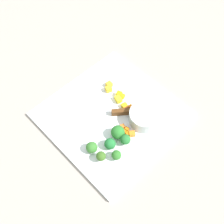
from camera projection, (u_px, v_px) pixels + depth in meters
ground_plane at (112, 115)px, 0.89m from camera, size 4.00×4.00×0.00m
cutting_board at (112, 115)px, 0.89m from camera, size 0.40×0.39×0.01m
prep_bowl at (144, 117)px, 0.85m from camera, size 0.10×0.10×0.04m
chef_knife at (106, 114)px, 0.87m from camera, size 0.26×0.21×0.02m
carrot_dice_0 at (128, 134)px, 0.84m from camera, size 0.01×0.02×0.01m
carrot_dice_1 at (127, 129)px, 0.85m from camera, size 0.01×0.01×0.01m
carrot_dice_2 at (132, 134)px, 0.84m from camera, size 0.02×0.02×0.01m
carrot_dice_3 at (125, 107)px, 0.89m from camera, size 0.02×0.02×0.02m
carrot_dice_4 at (126, 112)px, 0.88m from camera, size 0.01×0.01×0.01m
carrot_dice_5 at (124, 131)px, 0.84m from camera, size 0.01×0.01×0.01m
carrot_dice_6 at (130, 107)px, 0.89m from camera, size 0.01×0.01×0.01m
carrot_dice_7 at (123, 127)px, 0.85m from camera, size 0.02×0.02×0.01m
pepper_dice_0 at (123, 96)px, 0.91m from camera, size 0.02×0.02×0.01m
pepper_dice_1 at (119, 94)px, 0.91m from camera, size 0.02×0.02×0.02m
pepper_dice_2 at (124, 106)px, 0.89m from camera, size 0.02×0.02×0.02m
pepper_dice_3 at (118, 99)px, 0.90m from camera, size 0.02×0.03×0.02m
pepper_dice_4 at (109, 85)px, 0.94m from camera, size 0.02×0.02×0.02m
pepper_dice_5 at (109, 89)px, 0.92m from camera, size 0.02×0.02×0.02m
broccoli_floret_0 at (101, 156)px, 0.78m from camera, size 0.03×0.03×0.04m
broccoli_floret_1 at (92, 147)px, 0.80m from camera, size 0.03×0.03×0.04m
broccoli_floret_2 at (110, 144)px, 0.81m from camera, size 0.03×0.03×0.04m
broccoli_floret_3 at (118, 132)px, 0.82m from camera, size 0.04×0.04×0.04m
broccoli_floret_4 at (125, 140)px, 0.81m from camera, size 0.03×0.03×0.04m
broccoli_floret_5 at (116, 155)px, 0.79m from camera, size 0.03×0.03×0.03m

